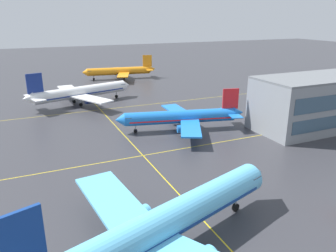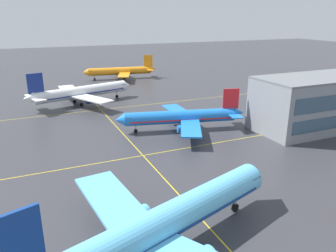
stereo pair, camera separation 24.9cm
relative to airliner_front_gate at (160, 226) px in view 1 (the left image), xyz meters
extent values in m
cylinder|color=#5BB7E5|center=(0.55, 0.18, 0.08)|extent=(34.19, 14.80, 4.11)
cone|color=#5BB7E5|center=(18.33, 6.07, 0.08)|extent=(3.94, 4.71, 4.03)
cube|color=navy|center=(-14.87, -4.92, 5.17)|extent=(5.06, 2.00, 6.50)
cube|color=#5BB7E5|center=(-3.37, 8.58, -0.57)|extent=(7.39, 16.76, 0.43)
cylinder|color=#5BB7E5|center=(-1.01, 5.60, -1.98)|extent=(4.21, 3.32, 2.27)
cube|color=#385166|center=(15.97, 5.29, 0.67)|extent=(3.04, 4.21, 0.76)
cube|color=navy|center=(0.55, 0.18, -0.44)|extent=(31.57, 13.97, 0.39)
cylinder|color=#99999E|center=(13.91, 4.61, -2.58)|extent=(0.30, 0.30, 1.79)
cylinder|color=black|center=(13.91, 4.61, -3.77)|extent=(1.28, 0.84, 1.19)
cylinder|color=#99999E|center=(-2.39, 2.17, -2.58)|extent=(0.30, 0.30, 1.79)
cylinder|color=black|center=(-2.39, 2.17, -3.77)|extent=(1.28, 0.84, 1.19)
cylinder|color=blue|center=(22.29, 40.50, -0.84)|extent=(27.49, 9.72, 3.27)
cone|color=blue|center=(7.85, 44.04, -0.84)|extent=(2.93, 3.64, 3.20)
cone|color=blue|center=(36.99, 36.90, -0.50)|extent=(3.41, 3.67, 3.10)
cube|color=red|center=(34.82, 37.44, 3.20)|extent=(4.08, 1.28, 5.16)
cube|color=blue|center=(35.85, 39.84, -0.50)|extent=(3.73, 5.00, 0.21)
cube|color=blue|center=(34.62, 34.83, -0.50)|extent=(3.73, 5.00, 0.21)
cube|color=blue|center=(24.87, 47.40, -1.35)|extent=(4.86, 13.02, 0.34)
cube|color=blue|center=(21.39, 33.20, -1.35)|extent=(9.63, 13.55, 0.34)
cylinder|color=blue|center=(23.19, 44.89, -2.47)|extent=(3.27, 2.45, 1.80)
cylinder|color=blue|center=(21.06, 36.20, -2.47)|extent=(3.27, 2.45, 1.80)
cube|color=#385166|center=(9.77, 43.57, -0.37)|extent=(2.22, 3.29, 0.60)
cube|color=red|center=(22.29, 40.50, -1.25)|extent=(25.36, 9.22, 0.31)
cylinder|color=#99999E|center=(11.44, 43.16, -2.94)|extent=(0.24, 0.24, 1.42)
cylinder|color=black|center=(11.44, 43.16, -3.89)|extent=(1.01, 0.60, 0.95)
cylinder|color=#99999E|center=(24.49, 42.27, -2.94)|extent=(0.24, 0.24, 1.42)
cylinder|color=black|center=(24.49, 42.27, -3.89)|extent=(1.01, 0.60, 0.95)
cylinder|color=#99999E|center=(23.43, 37.92, -2.94)|extent=(0.24, 0.24, 1.42)
cylinder|color=black|center=(23.43, 37.92, -3.89)|extent=(1.01, 0.60, 0.95)
cylinder|color=white|center=(4.83, 77.05, -0.38)|extent=(30.92, 11.88, 3.69)
cone|color=white|center=(21.01, 81.55, -0.38)|extent=(3.40, 4.16, 3.62)
cone|color=white|center=(-11.63, 72.47, 0.01)|extent=(3.93, 4.21, 3.51)
cube|color=navy|center=(-9.20, 73.15, 4.18)|extent=(4.58, 1.58, 5.83)
cube|color=white|center=(-8.89, 70.21, 0.01)|extent=(4.35, 5.70, 0.23)
cube|color=white|center=(-10.45, 75.83, 0.01)|extent=(4.35, 5.70, 0.23)
cube|color=white|center=(6.11, 68.84, -0.96)|extent=(11.21, 15.25, 0.39)
cube|color=white|center=(1.69, 84.74, -0.96)|extent=(5.94, 14.85, 0.39)
cylinder|color=navy|center=(6.37, 72.24, -2.23)|extent=(3.73, 2.85, 2.04)
cylinder|color=navy|center=(3.67, 81.97, -2.23)|extent=(3.73, 2.85, 2.04)
cube|color=#385166|center=(18.86, 80.95, 0.15)|extent=(2.59, 3.74, 0.68)
cube|color=navy|center=(4.83, 77.05, -0.84)|extent=(28.54, 11.25, 0.35)
cylinder|color=#99999E|center=(16.99, 80.43, -2.76)|extent=(0.27, 0.27, 1.60)
cylinder|color=black|center=(16.99, 80.43, -3.83)|extent=(1.15, 0.71, 1.07)
cylinder|color=#99999E|center=(3.64, 74.10, -2.76)|extent=(0.27, 0.27, 1.60)
cylinder|color=black|center=(3.64, 74.10, -3.83)|extent=(1.15, 0.71, 1.07)
cylinder|color=#99999E|center=(2.28, 78.96, -2.76)|extent=(0.27, 0.27, 1.60)
cylinder|color=black|center=(2.28, 78.96, -3.83)|extent=(1.15, 0.71, 1.07)
cylinder|color=orange|center=(28.11, 115.41, -0.78)|extent=(28.13, 7.40, 3.32)
cone|color=orange|center=(13.16, 117.63, -0.78)|extent=(2.72, 3.55, 3.25)
cone|color=orange|center=(43.31, 113.15, -0.43)|extent=(3.23, 3.53, 3.15)
cube|color=orange|center=(41.07, 113.48, 3.32)|extent=(4.19, 0.93, 5.24)
cube|color=orange|center=(41.88, 116.01, -0.43)|extent=(3.43, 4.90, 0.21)
cube|color=orange|center=(41.11, 110.82, -0.43)|extent=(3.43, 4.90, 0.21)
cube|color=orange|center=(30.06, 122.62, -1.31)|extent=(5.34, 13.36, 0.35)
cube|color=orange|center=(27.88, 107.94, -1.31)|extent=(8.84, 13.86, 0.35)
cylinder|color=#333338|center=(28.60, 119.93, -2.44)|extent=(3.21, 2.25, 1.83)
cylinder|color=#333338|center=(27.27, 110.94, -2.44)|extent=(3.21, 2.25, 1.83)
cube|color=#385166|center=(15.15, 117.34, -0.30)|extent=(2.00, 3.25, 0.61)
cube|color=orange|center=(28.11, 115.41, -1.20)|extent=(25.93, 7.10, 0.31)
cylinder|color=#99999E|center=(16.88, 117.08, -2.92)|extent=(0.24, 0.24, 1.44)
cylinder|color=black|center=(16.88, 117.08, -3.88)|extent=(1.01, 0.53, 0.96)
cylinder|color=#99999E|center=(30.17, 117.40, -2.92)|extent=(0.24, 0.24, 1.44)
cylinder|color=black|center=(30.17, 117.40, -3.88)|extent=(1.01, 0.53, 0.96)
cylinder|color=#99999E|center=(29.50, 112.91, -2.92)|extent=(0.24, 0.24, 1.44)
cylinder|color=black|center=(29.50, 112.91, -3.88)|extent=(1.01, 0.53, 0.96)
cube|color=yellow|center=(8.36, 29.31, -4.36)|extent=(110.11, 0.20, 0.01)
cube|color=yellow|center=(8.36, 67.49, -4.36)|extent=(110.11, 0.20, 0.01)
cube|color=yellow|center=(8.36, 29.31, -4.36)|extent=(0.20, 125.98, 0.01)
camera|label=1|loc=(-12.45, -30.15, 23.06)|focal=35.45mm
camera|label=2|loc=(-12.22, -30.25, 23.06)|focal=35.45mm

